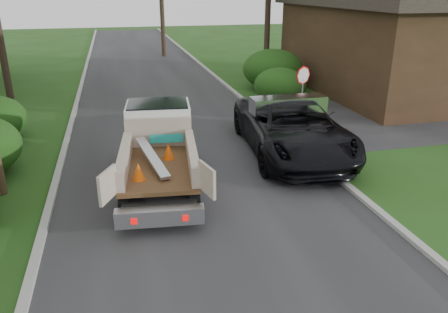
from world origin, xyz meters
name	(u,v)px	position (x,y,z in m)	size (l,w,h in m)	color
ground	(239,269)	(0.00, 0.00, 0.00)	(120.00, 120.00, 0.00)	#234313
road	(173,127)	(0.00, 10.00, 0.00)	(8.00, 90.00, 0.02)	#28282B
side_street	(439,114)	(12.00, 9.00, 0.01)	(16.00, 7.00, 0.02)	#28282B
curb_left	(69,134)	(-4.10, 10.00, 0.06)	(0.20, 90.00, 0.12)	#9E9E99
curb_right	(267,119)	(4.10, 10.00, 0.06)	(0.20, 90.00, 0.12)	#9E9E99
stop_sign	(303,83)	(5.20, 9.00, 1.78)	(0.71, 0.32, 2.48)	slate
house_right	(401,32)	(13.00, 14.00, 3.16)	(9.72, 12.96, 6.20)	#362516
hedge_right_a	(280,85)	(5.80, 13.00, 0.85)	(2.60, 2.60, 1.70)	#0D3B10
hedge_right_b	(273,69)	(6.50, 16.00, 1.10)	(3.38, 3.38, 2.21)	#0D3B10
flatbed_truck	(159,142)	(-1.04, 5.10, 1.12)	(2.85, 5.67, 2.07)	black
black_pickup	(292,127)	(3.60, 6.07, 0.92)	(3.07, 6.66, 1.85)	black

